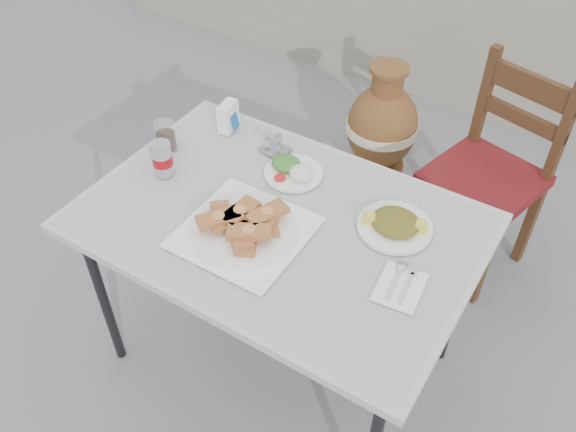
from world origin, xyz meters
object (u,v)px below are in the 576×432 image
Objects in this scene: salad_rice_plate at (293,170)px; chair at (490,172)px; cola_glass at (166,137)px; pide_plate at (244,224)px; terracotta_urn at (382,127)px; cafe_table at (279,230)px; soda_can at (162,159)px; napkin_holder at (228,117)px; salad_chopped_plate at (395,224)px; condiment_caddy at (275,146)px.

chair reaches higher than salad_rice_plate.
pide_plate is at bearing -22.04° from cola_glass.
cola_glass is 0.17× the size of terracotta_urn.
salad_rice_plate reaches higher than cafe_table.
napkin_holder is (0.03, 0.37, -0.01)m from soda_can.
salad_chopped_plate is (0.46, -0.06, 0.00)m from salad_rice_plate.
soda_can is at bearing -103.16° from napkin_holder.
salad_chopped_plate is at bearing 13.18° from soda_can.
napkin_holder is at bearing 62.10° from cola_glass.
pide_plate is (-0.06, -0.12, 0.10)m from cafe_table.
cafe_table is 0.52m from soda_can.
napkin_holder is 1.24m from chair.
chair is at bearing 55.67° from salad_rice_plate.
soda_can is 0.37m from napkin_holder.
salad_chopped_plate is 0.90m from soda_can.
salad_rice_plate is at bearing -23.53° from napkin_holder.
cola_glass is at bearing -106.18° from terracotta_urn.
chair is 1.47× the size of terracotta_urn.
pide_plate reaches higher than terracotta_urn.
cola_glass is (-0.54, 0.22, 0.01)m from pide_plate.
salad_chopped_plate is at bearing -7.23° from salad_rice_plate.
salad_rice_plate is at bearing 111.22° from cafe_table.
pide_plate is 0.62m from napkin_holder.
cafe_table is 1.34× the size of chair.
cola_glass reaches higher than terracotta_urn.
soda_can reaches higher than cafe_table.
cola_glass reaches higher than salad_chopped_plate.
soda_can reaches higher than salad_chopped_plate.
pide_plate is 1.61m from terracotta_urn.
chair is (0.70, 0.74, -0.33)m from condiment_caddy.
cola_glass is (-0.97, -0.08, 0.03)m from salad_chopped_plate.
soda_can is at bearing -101.09° from terracotta_urn.
cola_glass is at bearing 170.76° from cafe_table.
chair is (0.53, 1.17, -0.34)m from pide_plate.
cafe_table is 0.41m from salad_chopped_plate.
pide_plate is 1.88× the size of salad_rice_plate.
salad_rice_plate reaches higher than terracotta_urn.
salad_chopped_plate is 0.25× the size of chair.
soda_can is at bearing -52.52° from cola_glass.
condiment_caddy is at bearing 50.81° from soda_can.
salad_rice_plate is 0.53m from cola_glass.
soda_can is 0.16m from cola_glass.
cola_glass reaches higher than salad_rice_plate.
chair is at bearing -25.39° from terracotta_urn.
pide_plate is 3.59× the size of cola_glass.
napkin_holder reaches higher than salad_chopped_plate.
soda_can is (-0.87, -0.20, 0.05)m from salad_chopped_plate.
cola_glass is 0.11× the size of chair.
chair is at bearing 46.71° from condiment_caddy.
napkin_holder is at bearing 169.07° from salad_chopped_plate.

